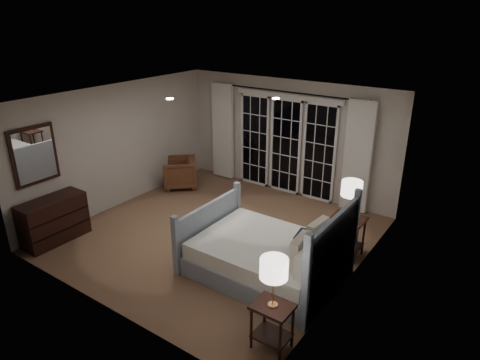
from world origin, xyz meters
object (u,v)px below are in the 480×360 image
Objects in this scene: bed at (268,256)px; nightstand_left at (272,320)px; lamp_left at (274,269)px; dresser at (54,220)px; armchair at (180,173)px; nightstand_right at (347,230)px; lamp_right at (352,189)px.

nightstand_left is at bearing -56.86° from bed.
bed is at bearing 123.14° from lamp_left.
nightstand_left is 0.55× the size of dresser.
armchair is (-3.52, 1.85, 0.01)m from bed.
lamp_right is at bearing 9.46° from nightstand_right.
lamp_right reaches higher than nightstand_right.
bed is 1.54m from nightstand_left.
bed is at bearing -121.99° from nightstand_right.
dresser is (-3.65, -1.25, 0.07)m from bed.
dresser is at bearing -150.62° from nightstand_right.
nightstand_right is 0.62× the size of dresser.
lamp_right is (0.77, 1.23, 0.88)m from bed.
nightstand_left is 0.97× the size of lamp_left.
armchair is 0.66× the size of dresser.
nightstand_left is 2.65m from lamp_right.
nightstand_right is at bearing 91.68° from lamp_left.
lamp_left is at bearing -88.32° from lamp_right.
nightstand_left is 0.82× the size of armchair.
lamp_left is at bearing -90.00° from nightstand_left.
nightstand_left is at bearing 11.10° from armchair.
nightstand_right is at bearing 91.68° from nightstand_left.
nightstand_right is 1.10× the size of lamp_left.
dresser is (-4.41, -2.49, -0.06)m from nightstand_right.
lamp_right reaches higher than dresser.
lamp_right is at bearing 91.68° from lamp_left.
armchair is at bearing 171.76° from lamp_right.
bed reaches higher than lamp_left.
dresser is (-0.13, -3.11, 0.06)m from armchair.
armchair is at bearing 171.76° from nightstand_right.
bed is at bearing 18.99° from dresser.
armchair is at bearing 144.21° from lamp_left.
bed is at bearing 123.14° from nightstand_left.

